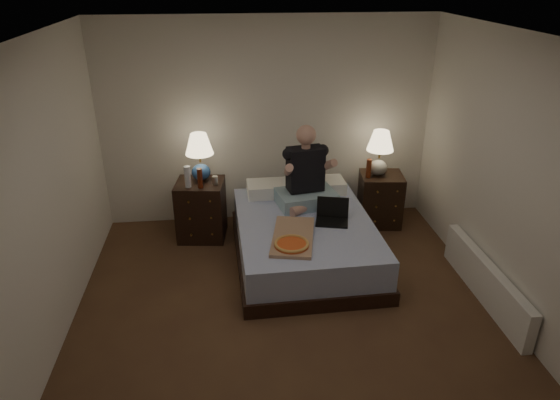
{
  "coord_description": "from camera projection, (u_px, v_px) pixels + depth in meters",
  "views": [
    {
      "loc": [
        -0.5,
        -3.58,
        2.98
      ],
      "look_at": [
        0.0,
        0.9,
        0.85
      ],
      "focal_mm": 32.0,
      "sensor_mm": 36.0,
      "label": 1
    }
  ],
  "objects": [
    {
      "name": "floor",
      "position": [
        291.0,
        326.0,
        4.54
      ],
      "size": [
        4.0,
        4.5,
        0.0
      ],
      "primitive_type": "cube",
      "color": "brown",
      "rests_on": "ground"
    },
    {
      "name": "ceiling",
      "position": [
        294.0,
        41.0,
        3.48
      ],
      "size": [
        4.0,
        4.5,
        0.0
      ],
      "primitive_type": "cube",
      "rotation": [
        3.14,
        0.0,
        0.0
      ],
      "color": "white",
      "rests_on": "ground"
    },
    {
      "name": "wall_back",
      "position": [
        268.0,
        123.0,
        6.03
      ],
      "size": [
        4.0,
        0.0,
        2.5
      ],
      "primitive_type": "cube",
      "rotation": [
        1.57,
        0.0,
        0.0
      ],
      "color": "silver",
      "rests_on": "ground"
    },
    {
      "name": "wall_left",
      "position": [
        33.0,
        215.0,
        3.81
      ],
      "size": [
        0.0,
        4.5,
        2.5
      ],
      "primitive_type": "cube",
      "rotation": [
        1.57,
        0.0,
        1.57
      ],
      "color": "silver",
      "rests_on": "ground"
    },
    {
      "name": "wall_right",
      "position": [
        527.0,
        191.0,
        4.21
      ],
      "size": [
        0.0,
        4.5,
        2.5
      ],
      "primitive_type": "cube",
      "rotation": [
        1.57,
        0.0,
        -1.57
      ],
      "color": "silver",
      "rests_on": "ground"
    },
    {
      "name": "bed",
      "position": [
        305.0,
        240.0,
        5.49
      ],
      "size": [
        1.48,
        1.95,
        0.48
      ],
      "primitive_type": "cube",
      "rotation": [
        0.0,
        0.0,
        0.03
      ],
      "color": "#6077C0",
      "rests_on": "floor"
    },
    {
      "name": "nightstand_left",
      "position": [
        201.0,
        210.0,
        5.91
      ],
      "size": [
        0.6,
        0.55,
        0.7
      ],
      "primitive_type": "cube",
      "rotation": [
        0.0,
        0.0,
        -0.12
      ],
      "color": "black",
      "rests_on": "floor"
    },
    {
      "name": "nightstand_right",
      "position": [
        380.0,
        199.0,
        6.23
      ],
      "size": [
        0.56,
        0.51,
        0.66
      ],
      "primitive_type": "cube",
      "rotation": [
        0.0,
        0.0,
        -0.12
      ],
      "color": "black",
      "rests_on": "floor"
    },
    {
      "name": "lamp_left",
      "position": [
        200.0,
        157.0,
        5.72
      ],
      "size": [
        0.32,
        0.32,
        0.56
      ],
      "primitive_type": null,
      "rotation": [
        0.0,
        0.0,
        -0.01
      ],
      "color": "#274D8F",
      "rests_on": "nightstand_left"
    },
    {
      "name": "lamp_right",
      "position": [
        380.0,
        153.0,
        5.98
      ],
      "size": [
        0.38,
        0.38,
        0.56
      ],
      "primitive_type": null,
      "rotation": [
        0.0,
        0.0,
        0.21
      ],
      "color": "gray",
      "rests_on": "nightstand_right"
    },
    {
      "name": "water_bottle",
      "position": [
        188.0,
        177.0,
        5.59
      ],
      "size": [
        0.07,
        0.07,
        0.25
      ],
      "primitive_type": "cylinder",
      "color": "white",
      "rests_on": "nightstand_left"
    },
    {
      "name": "soda_can",
      "position": [
        215.0,
        180.0,
        5.69
      ],
      "size": [
        0.07,
        0.07,
        0.1
      ],
      "primitive_type": "cylinder",
      "color": "silver",
      "rests_on": "nightstand_left"
    },
    {
      "name": "beer_bottle_left",
      "position": [
        200.0,
        178.0,
        5.57
      ],
      "size": [
        0.06,
        0.06,
        0.23
      ],
      "primitive_type": "cylinder",
      "color": "#5C1F0D",
      "rests_on": "nightstand_left"
    },
    {
      "name": "beer_bottle_right",
      "position": [
        369.0,
        168.0,
        5.98
      ],
      "size": [
        0.06,
        0.06,
        0.23
      ],
      "primitive_type": "cylinder",
      "color": "#60230D",
      "rests_on": "nightstand_right"
    },
    {
      "name": "person",
      "position": [
        307.0,
        167.0,
        5.56
      ],
      "size": [
        0.74,
        0.63,
        0.93
      ],
      "primitive_type": null,
      "rotation": [
        0.0,
        0.0,
        0.18
      ],
      "color": "black",
      "rests_on": "bed"
    },
    {
      "name": "laptop",
      "position": [
        332.0,
        213.0,
        5.29
      ],
      "size": [
        0.4,
        0.35,
        0.24
      ],
      "primitive_type": null,
      "rotation": [
        0.0,
        0.0,
        -0.24
      ],
      "color": "black",
      "rests_on": "bed"
    },
    {
      "name": "pizza_box",
      "position": [
        292.0,
        245.0,
        4.84
      ],
      "size": [
        0.55,
        0.83,
        0.08
      ],
      "primitive_type": null,
      "rotation": [
        0.0,
        0.0,
        -0.21
      ],
      "color": "tan",
      "rests_on": "bed"
    },
    {
      "name": "radiator",
      "position": [
        485.0,
        281.0,
        4.84
      ],
      "size": [
        0.1,
        1.6,
        0.4
      ],
      "primitive_type": "cube",
      "color": "white",
      "rests_on": "floor"
    }
  ]
}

